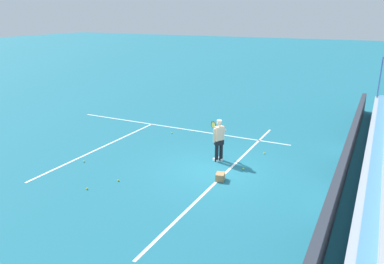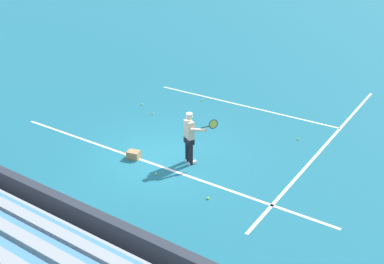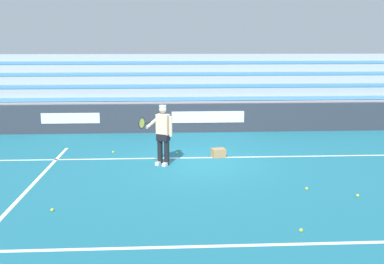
# 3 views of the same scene
# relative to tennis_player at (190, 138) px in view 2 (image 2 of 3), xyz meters

# --- Properties ---
(ground_plane) EXTENTS (160.00, 160.00, 0.00)m
(ground_plane) POSITION_rel_tennis_player_xyz_m (-0.92, -0.23, -0.89)
(ground_plane) COLOR #1E6B7F
(court_baseline_white) EXTENTS (12.00, 0.10, 0.01)m
(court_baseline_white) POSITION_rel_tennis_player_xyz_m (-0.92, -0.73, -0.89)
(court_baseline_white) COLOR white
(court_baseline_white) RESTS_ON ground
(court_sideline_white) EXTENTS (0.10, 12.00, 0.01)m
(court_sideline_white) POSITION_rel_tennis_player_xyz_m (3.19, 3.77, -0.89)
(court_sideline_white) COLOR white
(court_sideline_white) RESTS_ON ground
(court_service_line_white) EXTENTS (8.22, 0.10, 0.01)m
(court_service_line_white) POSITION_rel_tennis_player_xyz_m (-0.92, 5.27, -0.89)
(court_service_line_white) COLOR white
(court_service_line_white) RESTS_ON ground
(back_wall_sponsor_board) EXTENTS (24.81, 0.25, 1.10)m
(back_wall_sponsor_board) POSITION_rel_tennis_player_xyz_m (-0.91, -4.70, -0.34)
(back_wall_sponsor_board) COLOR #2D333D
(back_wall_sponsor_board) RESTS_ON ground
(tennis_player) EXTENTS (0.91, 0.87, 1.71)m
(tennis_player) POSITION_rel_tennis_player_xyz_m (0.00, 0.00, 0.00)
(tennis_player) COLOR black
(tennis_player) RESTS_ON ground
(ball_box_cardboard) EXTENTS (0.46, 0.38, 0.26)m
(ball_box_cardboard) POSITION_rel_tennis_player_xyz_m (-1.68, -0.79, -0.76)
(ball_box_cardboard) COLOR #A87F51
(ball_box_cardboard) RESTS_ON ground
(tennis_ball_toward_net) EXTENTS (0.07, 0.07, 0.07)m
(tennis_ball_toward_net) POSITION_rel_tennis_player_xyz_m (-4.44, 2.96, -0.86)
(tennis_ball_toward_net) COLOR #CCE533
(tennis_ball_toward_net) RESTS_ON ground
(tennis_ball_near_player) EXTENTS (0.07, 0.07, 0.07)m
(tennis_ball_near_player) POSITION_rel_tennis_player_xyz_m (2.26, 3.48, -0.86)
(tennis_ball_near_player) COLOR #CCE533
(tennis_ball_near_player) RESTS_ON ground
(tennis_ball_stray_back) EXTENTS (0.07, 0.07, 0.07)m
(tennis_ball_stray_back) POSITION_rel_tennis_player_xyz_m (-2.60, 4.77, -0.86)
(tennis_ball_stray_back) COLOR #CCE533
(tennis_ball_stray_back) RESTS_ON ground
(tennis_ball_on_baseline) EXTENTS (0.07, 0.07, 0.07)m
(tennis_ball_on_baseline) POSITION_rel_tennis_player_xyz_m (-0.43, -1.21, -0.86)
(tennis_ball_on_baseline) COLOR #CCE533
(tennis_ball_on_baseline) RESTS_ON ground
(tennis_ball_far_left) EXTENTS (0.07, 0.07, 0.07)m
(tennis_ball_far_left) POSITION_rel_tennis_player_xyz_m (-3.43, 2.42, -0.86)
(tennis_ball_far_left) COLOR #CCE533
(tennis_ball_far_left) RESTS_ON ground
(tennis_ball_midcourt) EXTENTS (0.07, 0.07, 0.07)m
(tennis_ball_midcourt) POSITION_rel_tennis_player_xyz_m (1.58, -1.45, -0.86)
(tennis_ball_midcourt) COLOR #CCE533
(tennis_ball_midcourt) RESTS_ON ground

